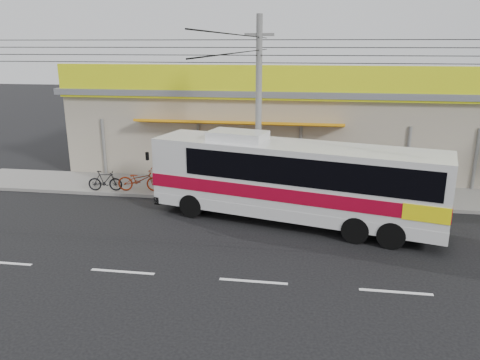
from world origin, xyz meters
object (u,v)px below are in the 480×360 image
Objects in this scene: motorbike_red at (140,180)px; motorbike_dark at (105,181)px; utility_pole at (259,50)px; coach_bus at (298,177)px.

motorbike_dark is at bearing 91.46° from motorbike_red.
motorbike_dark is 0.05× the size of utility_pole.
utility_pole is (5.51, -0.63, 5.73)m from motorbike_red.
coach_bus is 7.20× the size of motorbike_dark.
motorbike_red is 7.97m from utility_pole.
coach_bus is at bearing -115.59° from motorbike_red.
utility_pole is (-1.74, 1.91, 4.58)m from coach_bus.
motorbike_red is at bearing 174.98° from coach_bus.
motorbike_red is 0.06× the size of utility_pole.
utility_pole is at bearing -100.67° from motorbike_dark.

